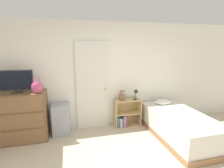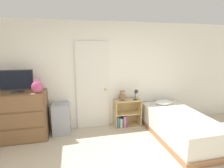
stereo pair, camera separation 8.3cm
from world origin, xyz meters
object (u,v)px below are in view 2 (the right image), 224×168
at_px(tv, 16,81).
at_px(storage_bin, 61,119).
at_px(bookshelf, 125,116).
at_px(dresser, 22,116).
at_px(bed, 179,126).
at_px(handbag, 37,87).
at_px(teddy_bear, 122,96).
at_px(desk_lamp, 136,93).

bearing_deg(tv, storage_bin, 6.43).
relative_size(storage_bin, bookshelf, 1.03).
distance_m(dresser, tv, 0.77).
xyz_separation_m(storage_bin, bed, (2.52, -0.79, -0.08)).
xyz_separation_m(handbag, storage_bin, (0.41, 0.24, -0.83)).
distance_m(dresser, bed, 3.39).
relative_size(dresser, tv, 1.62).
height_order(dresser, tv, tv).
distance_m(handbag, bookshelf, 2.17).
xyz_separation_m(handbag, teddy_bear, (1.87, 0.27, -0.38)).
relative_size(tv, handbag, 1.96).
bearing_deg(handbag, bookshelf, 7.95).
distance_m(tv, handbag, 0.45).
bearing_deg(teddy_bear, storage_bin, -179.02).
height_order(teddy_bear, desk_lamp, desk_lamp).
bearing_deg(dresser, handbag, -22.86).
xyz_separation_m(handbag, bookshelf, (1.95, 0.27, -0.91)).
distance_m(bookshelf, desk_lamp, 0.65).
distance_m(handbag, bed, 3.11).
relative_size(tv, bed, 0.33).
xyz_separation_m(tv, handbag, (0.41, -0.15, -0.11)).
relative_size(dresser, desk_lamp, 4.04).
bearing_deg(desk_lamp, tv, -178.37).
bearing_deg(desk_lamp, bed, -47.31).
bearing_deg(bed, tv, 168.09).
bearing_deg(bookshelf, tv, -177.03).
xyz_separation_m(bookshelf, desk_lamp, (0.25, -0.05, 0.59)).
bearing_deg(desk_lamp, bookshelf, 169.34).
bearing_deg(teddy_bear, bed, -37.80).
bearing_deg(storage_bin, dresser, -173.94).
distance_m(storage_bin, desk_lamp, 1.87).
height_order(dresser, storage_bin, dresser).
height_order(storage_bin, bookshelf, storage_bin).
relative_size(dresser, handbag, 3.18).
height_order(handbag, storage_bin, handbag).
relative_size(dresser, bookshelf, 1.53).
distance_m(tv, bed, 3.55).
relative_size(handbag, desk_lamp, 1.27).
relative_size(tv, bookshelf, 0.94).
height_order(teddy_bear, bed, teddy_bear).
bearing_deg(tv, teddy_bear, 2.94).
xyz_separation_m(dresser, tv, (-0.03, -0.01, 0.77)).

